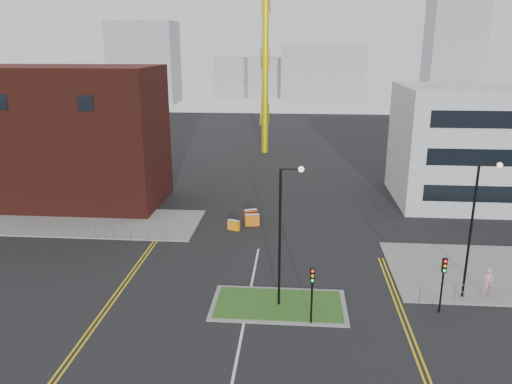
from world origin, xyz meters
TOP-DOWN VIEW (x-y plane):
  - pavement_left at (-20.00, 22.00)m, footprint 28.00×8.00m
  - island_kerb at (2.00, 8.00)m, footprint 8.60×4.60m
  - grass_island at (2.00, 8.00)m, footprint 8.00×4.00m
  - brick_building at (-22.97, 28.00)m, footprint 24.20×10.07m
  - streetlamp_island at (2.22, 8.00)m, footprint 1.46×0.36m
  - streetlamp_right_near at (14.22, 10.00)m, footprint 1.46×0.36m
  - traffic_light_island at (4.00, 5.98)m, footprint 0.28×0.33m
  - traffic_light_right at (12.00, 7.98)m, footprint 0.28×0.33m
  - railing_left at (-11.00, 18.00)m, footprint 6.05×0.05m
  - centre_line at (0.00, 2.00)m, footprint 0.15×30.00m
  - yellow_left_a at (-9.00, 10.00)m, footprint 0.12×24.00m
  - yellow_left_b at (-8.70, 10.00)m, footprint 0.12×24.00m
  - yellow_right_a at (9.50, 6.00)m, footprint 0.12×20.00m
  - yellow_right_b at (9.80, 6.00)m, footprint 0.12×20.00m
  - skyline_a at (-40.00, 120.00)m, footprint 18.00×12.00m
  - skyline_b at (10.00, 130.00)m, footprint 24.00×12.00m
  - skyline_c at (45.00, 125.00)m, footprint 14.00×12.00m
  - skyline_d at (-8.00, 140.00)m, footprint 30.00×12.00m
  - pedestrian at (15.70, 10.43)m, footprint 0.84×0.69m
  - barrier_left at (-2.56, 21.17)m, footprint 1.15×0.73m
  - barrier_mid at (-1.30, 24.00)m, footprint 1.27×0.86m
  - barrier_right at (-1.00, 22.44)m, footprint 1.34×0.63m

SIDE VIEW (x-z plane):
  - centre_line at x=0.00m, z-range 0.00..0.01m
  - yellow_left_a at x=-9.00m, z-range 0.00..0.01m
  - yellow_left_b at x=-8.70m, z-range 0.00..0.01m
  - yellow_right_a at x=9.50m, z-range 0.00..0.01m
  - yellow_right_b at x=9.80m, z-range 0.00..0.01m
  - island_kerb at x=2.00m, z-range 0.00..0.08m
  - pavement_left at x=-20.00m, z-range 0.00..0.12m
  - grass_island at x=2.00m, z-range 0.00..0.12m
  - barrier_left at x=-2.56m, z-range 0.04..0.96m
  - barrier_mid at x=-1.30m, z-range 0.04..1.06m
  - barrier_right at x=-1.00m, z-range 0.05..1.13m
  - railing_left at x=-11.00m, z-range 0.19..1.29m
  - pedestrian at x=15.70m, z-range 0.00..1.99m
  - traffic_light_island at x=4.00m, z-range 0.74..4.39m
  - traffic_light_right at x=12.00m, z-range 0.74..4.39m
  - streetlamp_island at x=2.22m, z-range 0.82..10.00m
  - streetlamp_right_near at x=14.22m, z-range 0.82..10.00m
  - skyline_d at x=-8.00m, z-range 0.00..12.00m
  - brick_building at x=-22.97m, z-range -0.27..13.97m
  - skyline_b at x=10.00m, z-range 0.00..16.00m
  - skyline_a at x=-40.00m, z-range 0.00..22.00m
  - skyline_c at x=45.00m, z-range 0.00..28.00m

